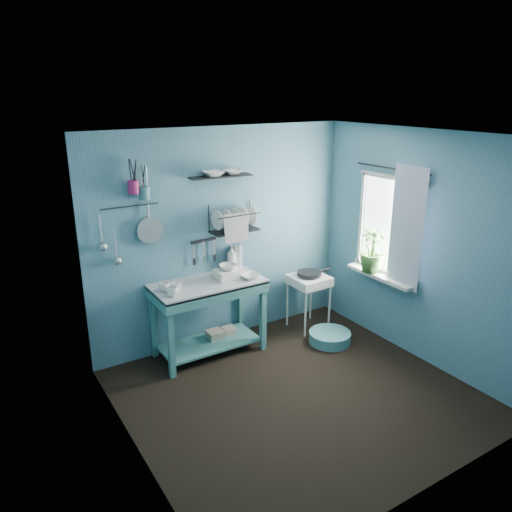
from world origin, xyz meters
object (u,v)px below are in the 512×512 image
wash_tub (228,274)px  hotplate_stand (308,302)px  soap_bottle (232,258)px  mug_left (172,292)px  utensil_cup_magenta (133,187)px  potted_plant (372,250)px  dish_rack (235,218)px  utensil_cup_teal (144,193)px  work_counter (209,318)px  frying_pan (309,273)px  mug_mid (177,287)px  water_bottle (238,256)px  mug_right (164,287)px  storage_tin_small (229,335)px  storage_tin_large (215,340)px  colander (150,230)px  floor_basin (330,337)px

wash_tub → hotplate_stand: wash_tub is taller
wash_tub → soap_bottle: 0.30m
mug_left → utensil_cup_magenta: (-0.20, 0.36, 1.03)m
hotplate_stand → potted_plant: (0.49, -0.54, 0.75)m
dish_rack → utensil_cup_teal: bearing=-177.6°
work_counter → wash_tub: bearing=3.8°
utensil_cup_teal → utensil_cup_magenta: bearing=180.0°
frying_pan → utensil_cup_teal: bearing=171.3°
work_counter → mug_mid: bearing=-162.7°
soap_bottle → water_bottle: soap_bottle is taller
mug_right → potted_plant: size_ratio=0.23×
soap_bottle → dish_rack: (0.02, -0.05, 0.48)m
mug_mid → storage_tin_small: mug_mid is taller
work_counter → dish_rack: size_ratio=2.23×
utensil_cup_magenta → storage_tin_large: (0.78, -0.15, -1.84)m
potted_plant → mug_mid: bearing=165.7°
mug_left → frying_pan: (1.82, 0.07, -0.19)m
mug_mid → dish_rack: 1.03m
wash_tub → potted_plant: size_ratio=0.53×
hotplate_stand → dish_rack: 1.48m
wash_tub → colander: size_ratio=1.00×
storage_tin_small → hotplate_stand: bearing=-9.2°
utensil_cup_teal → storage_tin_small: bearing=-8.1°
hotplate_stand → colander: colander is taller
storage_tin_large → dish_rack: bearing=17.0°
colander → mug_right: bearing=-83.0°
soap_bottle → utensil_cup_teal: (-0.99, 0.00, 0.86)m
frying_pan → mug_mid: bearing=179.0°
dish_rack → utensil_cup_magenta: bearing=-177.3°
soap_bottle → frying_pan: size_ratio=1.00×
work_counter → utensil_cup_teal: size_ratio=9.42×
mug_mid → floor_basin: (1.71, -0.48, -0.85)m
mug_left → floor_basin: mug_left is taller
wash_tub → soap_bottle: (0.17, 0.22, 0.10)m
mug_right → dish_rack: size_ratio=0.22×
wash_tub → frying_pan: size_ratio=0.93×
storage_tin_large → mug_right: bearing=-175.2°
utensil_cup_teal → dish_rack: bearing=-2.8°
mug_right → utensil_cup_teal: utensil_cup_teal is taller
dish_rack → potted_plant: size_ratio=1.04×
storage_tin_large → hotplate_stand: bearing=-6.4°
work_counter → wash_tub: 0.54m
colander → potted_plant: colander is taller
mug_right → potted_plant: 2.42m
dish_rack → colander: bearing=-179.5°
work_counter → frying_pan: 1.38m
mug_left → storage_tin_small: mug_left is taller
utensil_cup_magenta → mug_right: bearing=-48.8°
soap_bottle → hotplate_stand: bearing=-17.4°
mug_left → dish_rack: (0.92, 0.31, 0.58)m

